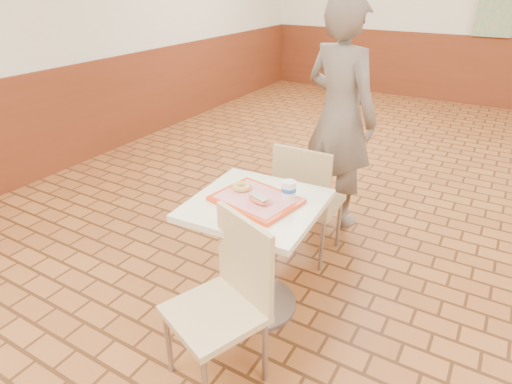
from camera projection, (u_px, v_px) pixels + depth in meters
The scene contains 9 objects.
wainscot_band at pixel (510, 245), 2.30m from camera, with size 8.00×10.00×1.00m.
main_table at pixel (256, 238), 2.39m from camera, with size 0.67×0.67×0.71m.
chair_main_front at pixel (227, 295), 1.97m from camera, with size 0.51×0.51×0.85m.
chair_main_back at pixel (306, 197), 2.85m from camera, with size 0.40×0.40×0.85m.
customer at pixel (340, 116), 3.18m from camera, with size 0.62×0.41×1.71m, color #6E6355.
serving_tray at pixel (256, 200), 2.28m from camera, with size 0.43×0.33×0.03m.
ring_donut at pixel (242, 187), 2.36m from camera, with size 0.11×0.11×0.03m, color gold.
long_john_donut at pixel (259, 199), 2.22m from camera, with size 0.14×0.10×0.04m.
paper_cup at pixel (289, 190), 2.25m from camera, with size 0.08×0.08×0.10m.
Camera 1 is at (-0.20, -2.35, 1.80)m, focal length 30.00 mm.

